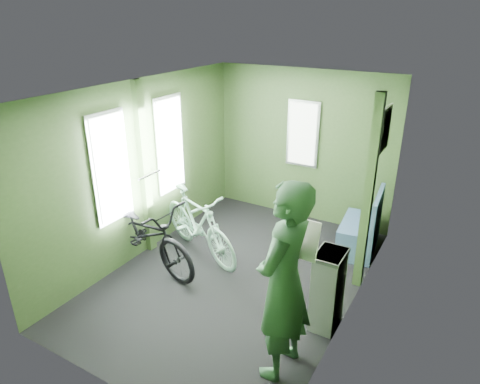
# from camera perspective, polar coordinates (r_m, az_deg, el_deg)

# --- Properties ---
(room) EXTENTS (4.00, 4.02, 2.31)m
(room) POSITION_cam_1_polar(r_m,az_deg,el_deg) (4.82, -0.74, 3.52)
(room) COLOR black
(room) RESTS_ON ground
(bicycle_black) EXTENTS (1.91, 1.08, 1.00)m
(bicycle_black) POSITION_cam_1_polar(r_m,az_deg,el_deg) (5.76, -12.12, -9.43)
(bicycle_black) COLOR black
(bicycle_black) RESTS_ON ground
(bicycle_mint) EXTENTS (1.71, 1.16, 1.02)m
(bicycle_mint) POSITION_cam_1_polar(r_m,az_deg,el_deg) (5.86, -5.45, -8.39)
(bicycle_mint) COLOR #91CBB0
(bicycle_mint) RESTS_ON ground
(passenger) EXTENTS (0.47, 0.70, 1.86)m
(passenger) POSITION_cam_1_polar(r_m,az_deg,el_deg) (3.71, 5.85, -11.90)
(passenger) COLOR #2C5135
(passenger) RESTS_ON ground
(waste_box) EXTENTS (0.26, 0.36, 0.88)m
(waste_box) POSITION_cam_1_polar(r_m,az_deg,el_deg) (4.53, 11.59, -12.69)
(waste_box) COLOR gray
(waste_box) RESTS_ON ground
(bench_seat) EXTENTS (0.54, 0.87, 0.88)m
(bench_seat) POSITION_cam_1_polar(r_m,az_deg,el_deg) (6.06, 15.77, -5.27)
(bench_seat) COLOR navy
(bench_seat) RESTS_ON ground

